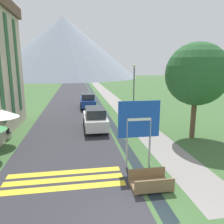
% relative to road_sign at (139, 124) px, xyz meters
% --- Properties ---
extents(ground_plane, '(160.00, 160.00, 0.00)m').
position_rel_road_sign_xyz_m(ground_plane, '(-1.22, 15.72, -2.29)').
color(ground_plane, '#3D6033').
extents(road, '(6.40, 60.00, 0.01)m').
position_rel_road_sign_xyz_m(road, '(-3.72, 25.72, -2.29)').
color(road, '#2D2D33').
rests_on(road, ground_plane).
extents(footpath, '(2.20, 60.00, 0.01)m').
position_rel_road_sign_xyz_m(footpath, '(2.38, 25.72, -2.29)').
color(footpath, gray).
rests_on(footpath, ground_plane).
extents(drainage_channel, '(0.60, 60.00, 0.00)m').
position_rel_road_sign_xyz_m(drainage_channel, '(-0.02, 25.72, -2.29)').
color(drainage_channel, black).
rests_on(drainage_channel, ground_plane).
extents(crosswalk_marking, '(5.44, 1.84, 0.01)m').
position_rel_road_sign_xyz_m(crosswalk_marking, '(-3.72, -0.76, -2.29)').
color(crosswalk_marking, yellow).
rests_on(crosswalk_marking, ground_plane).
extents(mountain_distant, '(58.00, 58.00, 23.96)m').
position_rel_road_sign_xyz_m(mountain_distant, '(-7.42, 82.47, 9.69)').
color(mountain_distant, gray).
rests_on(mountain_distant, ground_plane).
extents(road_sign, '(2.13, 0.11, 3.48)m').
position_rel_road_sign_xyz_m(road_sign, '(0.00, 0.00, 0.00)').
color(road_sign, '#9E9EA3').
rests_on(road_sign, ground_plane).
extents(footbridge, '(1.70, 1.10, 0.65)m').
position_rel_road_sign_xyz_m(footbridge, '(-0.02, -2.02, -2.07)').
color(footbridge, brown).
rests_on(footbridge, ground_plane).
extents(parked_car_near, '(1.86, 4.42, 1.82)m').
position_rel_road_sign_xyz_m(parked_car_near, '(-1.62, 7.13, -1.38)').
color(parked_car_near, silver).
rests_on(parked_car_near, ground_plane).
extents(parked_car_far, '(1.84, 4.41, 1.82)m').
position_rel_road_sign_xyz_m(parked_car_far, '(-1.72, 16.32, -1.38)').
color(parked_car_far, navy).
rests_on(parked_car_far, ground_plane).
extents(cafe_chair_far_left, '(0.40, 0.40, 0.85)m').
position_rel_road_sign_xyz_m(cafe_chair_far_left, '(-7.99, 5.61, -1.78)').
color(cafe_chair_far_left, '#232328').
rests_on(cafe_chair_far_left, ground_plane).
extents(cafe_chair_far_right, '(0.40, 0.40, 0.85)m').
position_rel_road_sign_xyz_m(cafe_chair_far_right, '(-8.19, 5.63, -1.78)').
color(cafe_chair_far_right, '#232328').
rests_on(cafe_chair_far_right, ground_plane).
extents(cafe_umbrella_middle_white, '(2.09, 2.09, 2.35)m').
position_rel_road_sign_xyz_m(cafe_umbrella_middle_white, '(-7.87, 4.64, -0.20)').
color(cafe_umbrella_middle_white, '#B7B2A8').
rests_on(cafe_umbrella_middle_white, ground_plane).
extents(streetlamp, '(0.28, 0.28, 5.26)m').
position_rel_road_sign_xyz_m(streetlamp, '(2.32, 9.81, 0.82)').
color(streetlamp, '#515156').
rests_on(streetlamp, ground_plane).
extents(tree_by_path, '(4.34, 4.34, 6.74)m').
position_rel_road_sign_xyz_m(tree_by_path, '(5.21, 3.95, 2.26)').
color(tree_by_path, brown).
rests_on(tree_by_path, ground_plane).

